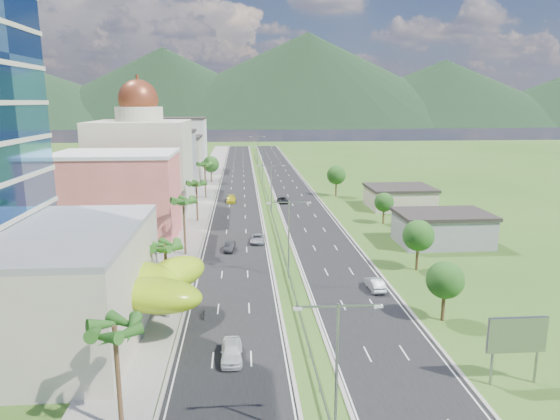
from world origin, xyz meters
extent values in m
plane|color=#2D5119|center=(0.00, 0.00, 0.00)|extent=(500.00, 500.00, 0.00)
cube|color=black|center=(-7.50, 90.00, 0.02)|extent=(11.00, 260.00, 0.04)
cube|color=black|center=(7.50, 90.00, 0.02)|extent=(11.00, 260.00, 0.04)
cube|color=gray|center=(-17.00, 90.00, 0.06)|extent=(7.00, 260.00, 0.12)
cube|color=gray|center=(0.00, 72.00, 0.62)|extent=(0.08, 216.00, 0.28)
cube|color=gray|center=(0.00, 174.00, 0.35)|extent=(0.10, 0.12, 0.70)
cylinder|color=gray|center=(0.00, -25.00, 5.50)|extent=(0.20, 0.20, 11.00)
cube|color=gray|center=(-1.44, -25.00, 10.80)|extent=(2.88, 0.12, 0.12)
cube|color=gray|center=(1.44, -25.00, 10.80)|extent=(2.88, 0.12, 0.12)
cube|color=silver|center=(-2.72, -25.00, 10.70)|extent=(0.60, 0.25, 0.18)
cube|color=silver|center=(2.72, -25.00, 10.70)|extent=(0.60, 0.25, 0.18)
cylinder|color=gray|center=(0.00, 10.00, 5.50)|extent=(0.20, 0.20, 11.00)
cube|color=gray|center=(-1.44, 10.00, 10.80)|extent=(2.88, 0.12, 0.12)
cube|color=gray|center=(1.44, 10.00, 10.80)|extent=(2.88, 0.12, 0.12)
cube|color=silver|center=(-2.72, 10.00, 10.70)|extent=(0.60, 0.25, 0.18)
cube|color=silver|center=(2.72, 10.00, 10.70)|extent=(0.60, 0.25, 0.18)
cylinder|color=gray|center=(0.00, 50.00, 5.50)|extent=(0.20, 0.20, 11.00)
cube|color=gray|center=(-1.44, 50.00, 10.80)|extent=(2.88, 0.12, 0.12)
cube|color=gray|center=(1.44, 50.00, 10.80)|extent=(2.88, 0.12, 0.12)
cube|color=silver|center=(-2.72, 50.00, 10.70)|extent=(0.60, 0.25, 0.18)
cube|color=silver|center=(2.72, 50.00, 10.70)|extent=(0.60, 0.25, 0.18)
cylinder|color=gray|center=(0.00, 95.00, 5.50)|extent=(0.20, 0.20, 11.00)
cube|color=gray|center=(-1.44, 95.00, 10.80)|extent=(2.88, 0.12, 0.12)
cube|color=gray|center=(1.44, 95.00, 10.80)|extent=(2.88, 0.12, 0.12)
cube|color=silver|center=(-2.72, 95.00, 10.70)|extent=(0.60, 0.25, 0.18)
cube|color=silver|center=(2.72, 95.00, 10.70)|extent=(0.60, 0.25, 0.18)
cylinder|color=gray|center=(0.00, 140.00, 5.50)|extent=(0.20, 0.20, 11.00)
cube|color=gray|center=(-1.44, 140.00, 10.80)|extent=(2.88, 0.12, 0.12)
cube|color=gray|center=(1.44, 140.00, 10.80)|extent=(2.88, 0.12, 0.12)
cube|color=silver|center=(-2.72, 140.00, 10.70)|extent=(0.60, 0.25, 0.18)
cube|color=silver|center=(2.72, 140.00, 10.70)|extent=(0.60, 0.25, 0.18)
cylinder|color=gray|center=(-24.00, -2.00, 2.00)|extent=(0.50, 0.50, 4.00)
cylinder|color=gray|center=(-17.00, -7.00, 2.00)|extent=(0.50, 0.50, 4.00)
cylinder|color=gray|center=(-21.00, -10.00, 2.00)|extent=(0.50, 0.50, 4.00)
cylinder|color=gray|center=(-15.00, -2.00, 2.00)|extent=(0.50, 0.50, 4.00)
cube|color=#D96259|center=(-28.00, 32.00, 7.50)|extent=(20.00, 15.00, 15.00)
cube|color=#BEB89D|center=(-28.00, 55.00, 10.00)|extent=(20.00, 20.00, 20.00)
cylinder|color=#BEB89D|center=(-28.00, 55.00, 21.50)|extent=(10.00, 10.00, 3.00)
sphere|color=brown|center=(-28.00, 55.00, 24.50)|extent=(8.40, 8.40, 8.40)
cube|color=gray|center=(-27.00, 80.00, 8.00)|extent=(16.00, 15.00, 16.00)
cube|color=#B1A492|center=(-27.00, 102.00, 6.50)|extent=(16.00, 15.00, 13.00)
cube|color=silver|center=(-27.00, 125.00, 9.00)|extent=(16.00, 15.00, 18.00)
cylinder|color=gray|center=(15.00, -18.00, 1.60)|extent=(0.24, 0.24, 3.20)
cylinder|color=gray|center=(19.00, -18.00, 1.60)|extent=(0.24, 0.24, 3.20)
cube|color=#D85919|center=(17.00, -18.00, 4.60)|extent=(5.20, 0.35, 3.20)
cube|color=gray|center=(28.00, 25.00, 2.50)|extent=(15.00, 10.00, 5.00)
cube|color=#B1A492|center=(30.00, 55.00, 2.20)|extent=(14.00, 12.00, 4.40)
cylinder|color=#47301C|center=(-15.50, -22.00, 4.25)|extent=(0.36, 0.36, 8.50)
cylinder|color=#47301C|center=(-15.50, 2.00, 3.75)|extent=(0.36, 0.36, 7.50)
cylinder|color=#47301C|center=(-15.50, 22.00, 4.50)|extent=(0.36, 0.36, 9.00)
cylinder|color=#47301C|center=(-15.50, 45.00, 4.00)|extent=(0.36, 0.36, 8.00)
cylinder|color=#47301C|center=(-15.50, 70.00, 4.40)|extent=(0.36, 0.36, 8.80)
cylinder|color=#47301C|center=(-15.50, 95.00, 2.45)|extent=(0.40, 0.40, 4.90)
sphere|color=#27591B|center=(-15.50, 95.00, 5.60)|extent=(4.90, 4.90, 4.90)
cylinder|color=#47301C|center=(16.00, -5.00, 2.10)|extent=(0.40, 0.40, 4.20)
sphere|color=#27591B|center=(16.00, -5.00, 4.80)|extent=(4.20, 4.20, 4.20)
cylinder|color=#47301C|center=(19.00, 12.00, 2.27)|extent=(0.40, 0.40, 4.55)
sphere|color=#27591B|center=(19.00, 12.00, 5.20)|extent=(4.55, 4.55, 4.55)
cylinder|color=#47301C|center=(22.00, 40.00, 1.92)|extent=(0.40, 0.40, 3.85)
sphere|color=#27591B|center=(22.00, 40.00, 4.40)|extent=(3.85, 3.85, 3.85)
cylinder|color=#47301C|center=(18.00, 70.00, 2.45)|extent=(0.40, 0.40, 4.90)
sphere|color=#27591B|center=(18.00, 70.00, 5.60)|extent=(4.90, 4.90, 4.90)
imported|color=white|center=(-7.52, -12.02, 0.90)|extent=(2.08, 5.06, 1.72)
imported|color=black|center=(-8.46, 23.57, 0.73)|extent=(1.91, 4.31, 1.38)
imported|color=#9FA1A6|center=(-3.73, 28.17, 0.73)|extent=(2.75, 5.18, 1.39)
imported|color=yellow|center=(-8.96, 64.18, 0.80)|extent=(2.18, 5.28, 1.53)
imported|color=#B1B5BA|center=(10.84, 4.69, 0.82)|extent=(1.87, 4.83, 1.57)
imported|color=black|center=(3.49, 62.80, 0.72)|extent=(2.58, 5.05, 1.37)
imported|color=black|center=(-10.83, -2.16, 0.64)|extent=(0.63, 1.88, 1.19)
camera|label=1|loc=(-6.27, -55.66, 24.14)|focal=32.00mm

